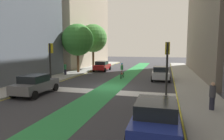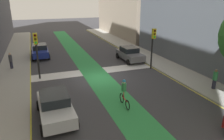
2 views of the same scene
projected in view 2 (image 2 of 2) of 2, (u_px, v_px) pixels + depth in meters
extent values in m
plane|color=#38383D|center=(100.00, 78.00, 19.21)|extent=(120.00, 120.00, 0.00)
cube|color=#2D8C47|center=(99.00, 78.00, 19.16)|extent=(2.40, 60.00, 0.01)
cube|color=silver|center=(94.00, 71.00, 20.98)|extent=(12.00, 1.80, 0.01)
cube|color=#9E9E99|center=(171.00, 68.00, 21.63)|extent=(3.00, 60.00, 0.15)
cube|color=yellow|center=(158.00, 71.00, 21.16)|extent=(0.16, 60.00, 0.01)
cube|color=#9E9E99|center=(10.00, 89.00, 16.74)|extent=(3.00, 60.00, 0.15)
cube|color=yellow|center=(30.00, 87.00, 17.25)|extent=(0.16, 60.00, 0.01)
cylinder|color=black|center=(37.00, 56.00, 18.49)|extent=(0.16, 0.16, 4.12)
cube|color=gold|center=(35.00, 39.00, 17.80)|extent=(0.35, 0.28, 0.95)
sphere|color=#3F0A0A|center=(35.00, 35.00, 17.58)|extent=(0.20, 0.20, 0.20)
sphere|color=#4C380C|center=(35.00, 39.00, 17.68)|extent=(0.20, 0.20, 0.20)
sphere|color=#26D833|center=(36.00, 43.00, 17.77)|extent=(0.20, 0.20, 0.20)
cylinder|color=black|center=(152.00, 49.00, 21.13)|extent=(0.16, 0.16, 4.10)
cube|color=gold|center=(154.00, 34.00, 20.44)|extent=(0.35, 0.28, 0.95)
sphere|color=#3F0A0A|center=(155.00, 31.00, 20.22)|extent=(0.20, 0.20, 0.20)
sphere|color=#4C380C|center=(155.00, 34.00, 20.32)|extent=(0.20, 0.20, 0.20)
sphere|color=#26D833|center=(154.00, 37.00, 20.41)|extent=(0.20, 0.20, 0.20)
cube|color=navy|center=(40.00, 52.00, 25.76)|extent=(1.82, 4.21, 0.70)
cube|color=black|center=(39.00, 46.00, 25.74)|extent=(1.61, 2.01, 0.55)
cylinder|color=black|center=(49.00, 57.00, 24.87)|extent=(0.22, 0.64, 0.64)
cylinder|color=black|center=(33.00, 58.00, 24.27)|extent=(0.22, 0.64, 0.64)
cylinder|color=black|center=(47.00, 51.00, 27.47)|extent=(0.22, 0.64, 0.64)
cylinder|color=black|center=(32.00, 52.00, 26.88)|extent=(0.22, 0.64, 0.64)
cube|color=#B2B7BF|center=(55.00, 108.00, 12.60)|extent=(1.93, 4.26, 0.70)
cube|color=black|center=(54.00, 98.00, 12.58)|extent=(1.66, 2.05, 0.55)
cylinder|color=black|center=(76.00, 123.00, 11.75)|extent=(0.24, 0.65, 0.64)
cylinder|color=black|center=(42.00, 130.00, 11.11)|extent=(0.24, 0.65, 0.64)
cylinder|color=black|center=(66.00, 101.00, 14.32)|extent=(0.24, 0.65, 0.64)
cylinder|color=black|center=(38.00, 105.00, 13.69)|extent=(0.24, 0.65, 0.64)
cube|color=slate|center=(130.00, 55.00, 24.32)|extent=(1.91, 4.25, 0.70)
cube|color=black|center=(129.00, 49.00, 24.29)|extent=(1.65, 2.04, 0.55)
cylinder|color=black|center=(143.00, 61.00, 23.45)|extent=(0.24, 0.65, 0.64)
cylinder|color=black|center=(128.00, 62.00, 22.82)|extent=(0.24, 0.65, 0.64)
cylinder|color=black|center=(131.00, 54.00, 26.04)|extent=(0.24, 0.65, 0.64)
cylinder|color=black|center=(118.00, 56.00, 25.41)|extent=(0.24, 0.65, 0.64)
torus|color=black|center=(128.00, 105.00, 13.71)|extent=(0.08, 0.68, 0.68)
torus|color=black|center=(122.00, 98.00, 14.65)|extent=(0.08, 0.68, 0.68)
cylinder|color=red|center=(125.00, 99.00, 14.12)|extent=(0.08, 0.95, 0.06)
cylinder|color=red|center=(124.00, 94.00, 14.17)|extent=(0.05, 0.05, 0.50)
cylinder|color=#338C4C|center=(124.00, 87.00, 14.00)|extent=(0.32, 0.32, 0.55)
sphere|color=beige|center=(124.00, 82.00, 13.88)|extent=(0.22, 0.22, 0.22)
sphere|color=#268CCC|center=(124.00, 81.00, 13.86)|extent=(0.23, 0.23, 0.23)
cylinder|color=#262638|center=(11.00, 65.00, 21.29)|extent=(0.28, 0.28, 0.74)
cylinder|color=#3F3F47|center=(10.00, 58.00, 21.07)|extent=(0.34, 0.34, 0.65)
sphere|color=tan|center=(10.00, 54.00, 20.93)|extent=(0.21, 0.21, 0.21)
cylinder|color=#262638|center=(214.00, 84.00, 16.56)|extent=(0.28, 0.28, 0.72)
cylinder|color=#338C4C|center=(215.00, 76.00, 16.34)|extent=(0.34, 0.34, 0.64)
sphere|color=#8C6647|center=(216.00, 71.00, 16.20)|extent=(0.21, 0.21, 0.21)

